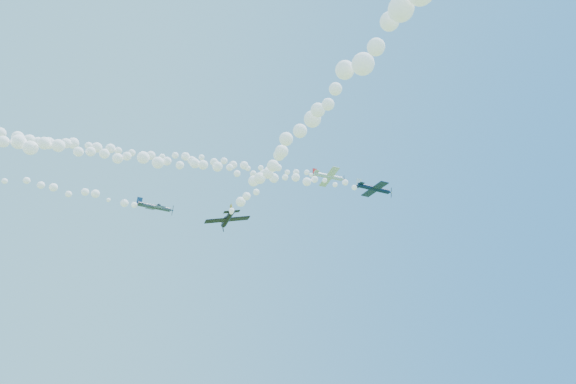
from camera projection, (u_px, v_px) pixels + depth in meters
name	position (u px, v px, depth m)	size (l,w,h in m)	color
plane_white	(329.00, 176.00, 100.89)	(7.42, 7.83, 2.70)	silver
smoke_trail_white	(136.00, 152.00, 89.16)	(72.55, 12.83, 3.12)	white
plane_navy	(374.00, 189.00, 92.77)	(7.79, 8.28, 3.06)	#0C1A36
smoke_trail_navy	(175.00, 163.00, 81.22)	(70.53, 12.36, 3.04)	white
plane_grey	(155.00, 207.00, 80.44)	(6.48, 6.76, 2.00)	#3C4658
plane_black	(227.00, 219.00, 66.73)	(6.33, 6.03, 2.37)	black
smoke_trail_black	(330.00, 96.00, 37.06)	(9.41, 63.55, 2.55)	white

